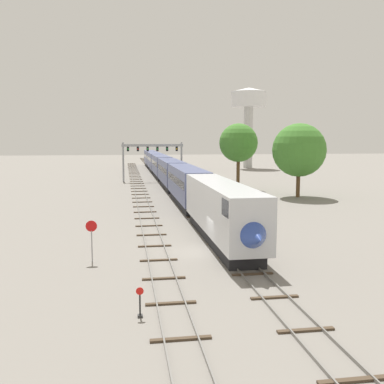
% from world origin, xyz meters
% --- Properties ---
extents(ground_plane, '(400.00, 400.00, 0.00)m').
position_xyz_m(ground_plane, '(0.00, 0.00, 0.00)').
color(ground_plane, gray).
extents(track_main, '(2.60, 200.00, 0.16)m').
position_xyz_m(track_main, '(2.00, 60.00, 0.07)').
color(track_main, slate).
rests_on(track_main, ground).
extents(track_near, '(2.60, 160.00, 0.16)m').
position_xyz_m(track_near, '(-3.50, 40.00, 0.07)').
color(track_near, slate).
rests_on(track_near, ground).
extents(passenger_train, '(3.04, 117.32, 4.80)m').
position_xyz_m(passenger_train, '(2.00, 52.29, 2.61)').
color(passenger_train, silver).
rests_on(passenger_train, ground).
extents(signal_gantry, '(12.10, 0.49, 7.70)m').
position_xyz_m(signal_gantry, '(-0.25, 54.61, 5.70)').
color(signal_gantry, '#999BA0').
rests_on(signal_gantry, ground).
extents(water_tower, '(10.28, 10.28, 22.89)m').
position_xyz_m(water_tower, '(29.68, 90.99, 18.19)').
color(water_tower, beige).
rests_on(water_tower, ground).
extents(switch_stand, '(0.36, 0.24, 1.46)m').
position_xyz_m(switch_stand, '(-5.10, -11.38, 0.52)').
color(switch_stand, black).
rests_on(switch_stand, ground).
extents(stop_sign, '(0.76, 0.08, 2.88)m').
position_xyz_m(stop_sign, '(-8.00, -1.63, 1.87)').
color(stop_sign, gray).
rests_on(stop_sign, ground).
extents(trackside_tree_left, '(7.64, 7.64, 10.59)m').
position_xyz_m(trackside_tree_left, '(18.97, 27.97, 6.75)').
color(trackside_tree_left, brown).
rests_on(trackside_tree_left, ground).
extents(trackside_tree_mid, '(6.35, 6.35, 10.90)m').
position_xyz_m(trackside_tree_mid, '(12.90, 38.69, 7.69)').
color(trackside_tree_mid, brown).
rests_on(trackside_tree_mid, ground).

